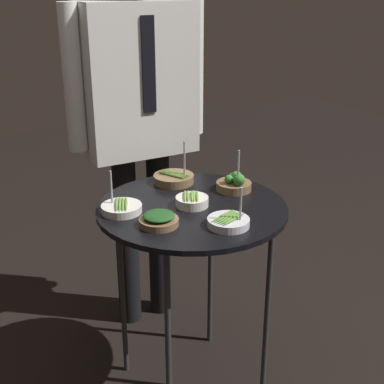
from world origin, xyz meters
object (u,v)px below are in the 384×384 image
at_px(waiter_figure, 138,99).
at_px(bowl_asparagus_front_left, 229,222).
at_px(bowl_asparagus_front_right, 121,208).
at_px(bowl_asparagus_mid_left, 174,178).
at_px(bowl_spinach_front_center, 159,220).
at_px(bowl_asparagus_mid_right, 191,201).
at_px(bowl_broccoli_back_right, 234,184).
at_px(serving_cart, 192,222).

bearing_deg(waiter_figure, bowl_asparagus_front_left, -91.28).
height_order(bowl_asparagus_front_left, bowl_asparagus_front_right, bowl_asparagus_front_right).
bearing_deg(bowl_asparagus_mid_left, bowl_spinach_front_center, -124.35).
bearing_deg(bowl_asparagus_front_left, waiter_figure, 88.72).
bearing_deg(bowl_spinach_front_center, bowl_asparagus_mid_right, 27.87).
distance_m(bowl_broccoli_back_right, bowl_asparagus_front_left, 0.30).
bearing_deg(waiter_figure, bowl_asparagus_mid_right, -94.49).
xyz_separation_m(bowl_spinach_front_center, bowl_asparagus_front_right, (-0.06, 0.15, -0.00)).
relative_size(bowl_asparagus_mid_left, waiter_figure, 0.10).
bearing_deg(bowl_asparagus_front_right, bowl_asparagus_front_left, -46.15).
height_order(serving_cart, waiter_figure, waiter_figure).
xyz_separation_m(serving_cart, bowl_asparagus_front_left, (0.02, -0.19, 0.07)).
bearing_deg(bowl_asparagus_mid_left, serving_cart, -101.57).
height_order(bowl_asparagus_mid_left, waiter_figure, waiter_figure).
bearing_deg(bowl_asparagus_front_right, bowl_broccoli_back_right, -2.46).
height_order(bowl_broccoli_back_right, bowl_asparagus_front_right, bowl_broccoli_back_right).
bearing_deg(bowl_spinach_front_center, bowl_asparagus_mid_left, 55.65).
distance_m(bowl_asparagus_mid_left, bowl_asparagus_front_left, 0.42).
xyz_separation_m(bowl_asparagus_mid_right, bowl_asparagus_mid_left, (0.05, 0.22, -0.00)).
distance_m(bowl_asparagus_mid_right, bowl_spinach_front_center, 0.18).
bearing_deg(bowl_asparagus_mid_left, waiter_figure, 91.46).
height_order(bowl_broccoli_back_right, bowl_asparagus_front_left, bowl_broccoli_back_right).
bearing_deg(bowl_asparagus_front_right, waiter_figure, 59.34).
relative_size(bowl_asparagus_mid_left, bowl_broccoli_back_right, 1.02).
distance_m(serving_cart, bowl_asparagus_front_right, 0.25).
bearing_deg(serving_cart, bowl_asparagus_front_left, -83.38).
relative_size(serving_cart, waiter_figure, 0.47).
bearing_deg(bowl_spinach_front_center, waiter_figure, 71.37).
xyz_separation_m(bowl_spinach_front_center, bowl_asparagus_front_left, (0.19, -0.11, -0.00)).
bearing_deg(bowl_broccoli_back_right, bowl_asparagus_front_left, -126.60).
distance_m(bowl_asparagus_mid_left, bowl_asparagus_front_right, 0.32).
relative_size(bowl_asparagus_mid_right, bowl_spinach_front_center, 0.90).
height_order(bowl_broccoli_back_right, waiter_figure, waiter_figure).
height_order(bowl_asparagus_mid_right, bowl_broccoli_back_right, bowl_broccoli_back_right).
relative_size(serving_cart, bowl_asparagus_mid_left, 4.59).
bearing_deg(bowl_asparagus_front_left, serving_cart, 96.62).
height_order(serving_cart, bowl_asparagus_front_right, bowl_asparagus_front_right).
xyz_separation_m(bowl_asparagus_mid_right, bowl_broccoli_back_right, (0.20, 0.05, 0.01)).
relative_size(bowl_spinach_front_center, bowl_asparagus_front_right, 0.91).
bearing_deg(bowl_asparagus_mid_right, bowl_asparagus_mid_left, 77.79).
distance_m(bowl_asparagus_mid_right, bowl_broccoli_back_right, 0.21).
relative_size(bowl_asparagus_mid_left, bowl_asparagus_front_right, 1.20).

